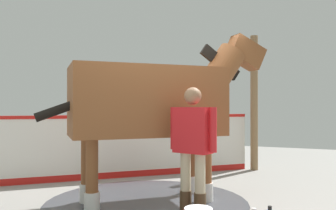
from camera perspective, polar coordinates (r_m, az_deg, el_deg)
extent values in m
cube|color=gray|center=(4.99, -4.05, -16.25)|extent=(16.00, 16.00, 0.02)
cylinder|color=#42444C|center=(5.21, -3.48, -15.43)|extent=(2.90, 2.90, 0.00)
cube|color=white|center=(6.85, -7.89, -6.91)|extent=(3.82, 4.11, 1.15)
cube|color=red|center=(6.81, -7.89, -1.86)|extent=(3.83, 4.13, 0.06)
cube|color=red|center=(6.93, -7.90, -11.13)|extent=(3.82, 4.11, 0.12)
cylinder|color=olive|center=(7.80, 13.85, 0.36)|extent=(0.16, 0.16, 2.90)
cube|color=brown|center=(5.03, -3.47, 0.57)|extent=(2.17, 2.23, 0.97)
cylinder|color=brown|center=(5.64, 3.79, -9.34)|extent=(0.16, 0.16, 0.95)
cylinder|color=silver|center=(5.70, 3.79, -12.75)|extent=(0.20, 0.20, 0.27)
cylinder|color=brown|center=(5.16, 6.23, -10.19)|extent=(0.16, 0.16, 0.95)
cylinder|color=silver|center=(5.23, 6.23, -13.89)|extent=(0.20, 0.20, 0.27)
cylinder|color=brown|center=(5.20, -13.10, -10.10)|extent=(0.16, 0.16, 0.95)
cylinder|color=silver|center=(5.27, -13.10, -13.77)|extent=(0.20, 0.20, 0.27)
cylinder|color=brown|center=(4.68, -12.29, -11.20)|extent=(0.16, 0.16, 0.95)
cylinder|color=silver|center=(4.76, -12.29, -15.26)|extent=(0.20, 0.20, 0.27)
cylinder|color=brown|center=(5.52, 8.49, 5.35)|extent=(0.87, 0.89, 0.89)
cube|color=black|center=(5.54, 8.49, 6.85)|extent=(0.50, 0.54, 0.55)
cube|color=brown|center=(5.78, 12.40, 8.30)|extent=(0.65, 0.67, 0.56)
cylinder|color=black|center=(4.83, -16.91, -0.57)|extent=(0.56, 0.59, 0.35)
cylinder|color=#47331E|center=(4.43, 5.25, -16.05)|extent=(0.15, 0.15, 0.32)
cylinder|color=#C6B793|center=(4.34, 5.24, -10.99)|extent=(0.13, 0.13, 0.48)
cylinder|color=#47331E|center=(4.54, 2.89, -15.67)|extent=(0.15, 0.15, 0.32)
cylinder|color=#C6B793|center=(4.45, 2.89, -10.73)|extent=(0.13, 0.13, 0.48)
cube|color=red|center=(4.33, 4.05, -4.08)|extent=(0.32, 0.50, 0.56)
cylinder|color=red|center=(4.19, 7.34, -4.01)|extent=(0.09, 0.09, 0.53)
cylinder|color=red|center=(4.48, 0.98, -3.77)|extent=(0.09, 0.09, 0.53)
sphere|color=#936B4C|center=(4.32, 4.05, 1.47)|extent=(0.22, 0.22, 0.22)
cylinder|color=white|center=(3.73, 4.97, -16.61)|extent=(0.29, 0.29, 0.03)
cylinder|color=white|center=(4.28, 13.81, -16.24)|extent=(0.06, 0.06, 0.04)
cylinder|color=black|center=(4.20, 16.25, -15.82)|extent=(0.04, 0.04, 0.05)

